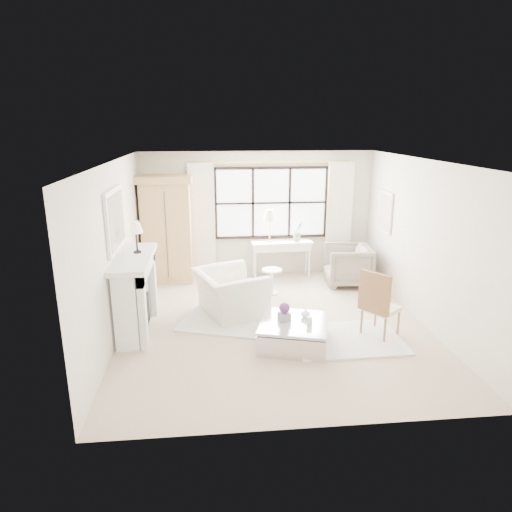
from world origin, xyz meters
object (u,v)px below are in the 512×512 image
object	(u,v)px
club_armchair	(230,293)
coffee_table	(294,334)
armoire	(167,229)
console_table	(281,259)

from	to	relation	value
club_armchair	coffee_table	size ratio (longest dim) A/B	0.97
armoire	club_armchair	world-z (taller)	armoire
club_armchair	coffee_table	bearing A→B (deg)	-165.33
console_table	coffee_table	world-z (taller)	console_table
armoire	coffee_table	distance (m)	3.98
console_table	club_armchair	size ratio (longest dim) A/B	1.10
console_table	club_armchair	world-z (taller)	console_table
armoire	console_table	distance (m)	2.53
club_armchair	coffee_table	distance (m)	1.59
console_table	club_armchair	distance (m)	2.32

